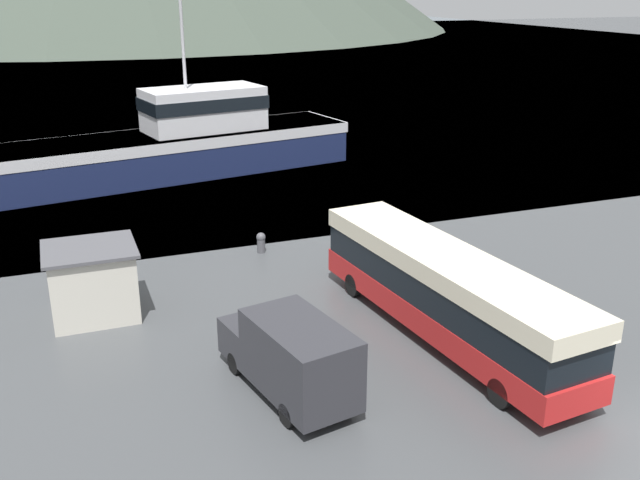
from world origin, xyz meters
TOP-DOWN VIEW (x-y plane):
  - water_surface at (0.00, 138.19)m, footprint 240.00×240.00m
  - tour_bus at (-2.83, 7.02)m, footprint 3.78×12.76m
  - delivery_van at (-8.98, 5.35)m, footprint 3.05×5.75m
  - fishing_boat at (-7.31, 32.85)m, footprint 24.05×9.50m
  - storage_bin at (0.59, 8.32)m, footprint 1.27×1.34m
  - dock_kiosk at (-14.05, 13.05)m, footprint 3.28×3.01m
  - mooring_bollard at (-6.44, 17.17)m, footprint 0.42×0.42m

SIDE VIEW (x-z plane):
  - water_surface at x=0.00m, z-range 0.00..0.00m
  - mooring_bollard at x=-6.44m, z-range 0.04..0.99m
  - storage_bin at x=0.59m, z-range 0.01..1.07m
  - delivery_van at x=-8.98m, z-range 0.06..2.57m
  - dock_kiosk at x=-14.05m, z-range 0.01..2.70m
  - tour_bus at x=-2.83m, z-range 0.21..3.28m
  - fishing_boat at x=-7.31m, z-range -3.60..7.69m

